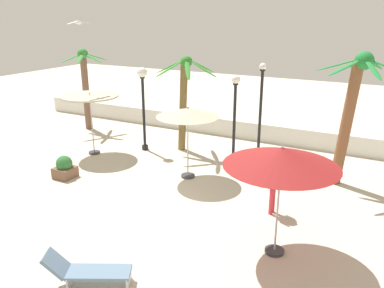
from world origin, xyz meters
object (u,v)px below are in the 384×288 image
lamp_post_1 (260,110)px  lounge_chair_0 (88,271)px  palm_tree_2 (352,104)px  lamp_post_0 (143,95)px  seagull_1 (78,23)px  lamp_post_2 (235,111)px  guest_0 (273,182)px  patio_umbrella_1 (90,100)px  palm_tree_1 (85,79)px  patio_umbrella_2 (282,158)px  patio_umbrella_0 (188,113)px  palm_tree_0 (184,91)px  planter (65,168)px

lamp_post_1 → lounge_chair_0: lamp_post_1 is taller
palm_tree_2 → lamp_post_0: (-8.36, -0.17, -0.43)m
lounge_chair_0 → seagull_1: (-6.43, 7.21, 5.06)m
lamp_post_2 → seagull_1: bearing=-165.5°
lounge_chair_0 → guest_0: bearing=63.3°
patio_umbrella_1 → lamp_post_1: 7.09m
lamp_post_2 → seagull_1: 7.31m
palm_tree_1 → palm_tree_2: size_ratio=0.89×
lamp_post_0 → lamp_post_2: 4.08m
patio_umbrella_2 → palm_tree_2: palm_tree_2 is taller
palm_tree_2 → lamp_post_0: 8.37m
lamp_post_2 → seagull_1: seagull_1 is taller
patio_umbrella_2 → lounge_chair_0: 5.12m
patio_umbrella_0 → lamp_post_0: bearing=150.0°
lamp_post_0 → patio_umbrella_2: bearing=-34.4°
patio_umbrella_0 → lamp_post_2: (0.85, 2.36, -0.31)m
palm_tree_2 → patio_umbrella_1: bearing=-170.7°
palm_tree_0 → lamp_post_2: 2.50m
patio_umbrella_2 → patio_umbrella_1: bearing=158.3°
patio_umbrella_0 → seagull_1: 6.27m
lamp_post_1 → palm_tree_2: bearing=-19.0°
seagull_1 → planter: bearing=-63.7°
guest_0 → lounge_chair_0: bearing=-116.7°
lamp_post_2 → guest_0: (2.74, -3.63, -1.10)m
lamp_post_2 → guest_0: size_ratio=2.09×
patio_umbrella_0 → lamp_post_1: 3.64m
patio_umbrella_2 → patio_umbrella_0: bearing=142.7°
palm_tree_0 → palm_tree_1: 6.17m
patio_umbrella_1 → lounge_chair_0: 9.21m
palm_tree_0 → lamp_post_1: 3.33m
palm_tree_2 → lamp_post_0: size_ratio=1.28×
palm_tree_1 → lounge_chair_0: 13.25m
seagull_1 → patio_umbrella_0: bearing=-7.6°
guest_0 → palm_tree_1: bearing=158.2°
lamp_post_1 → guest_0: (1.96, -4.50, -1.05)m
palm_tree_2 → lamp_post_1: bearing=161.0°
lamp_post_0 → lamp_post_1: 5.02m
palm_tree_2 → lounge_chair_0: palm_tree_2 is taller
lounge_chair_0 → patio_umbrella_1: bearing=130.3°
palm_tree_2 → lamp_post_2: bearing=175.4°
lamp_post_2 → lamp_post_1: bearing=48.0°
patio_umbrella_1 → patio_umbrella_2: patio_umbrella_2 is taller
lounge_chair_0 → planter: size_ratio=2.27×
palm_tree_2 → planter: 10.42m
palm_tree_1 → patio_umbrella_2: bearing=-28.5°
seagull_1 → planter: size_ratio=1.30×
patio_umbrella_1 → palm_tree_0: 3.97m
lamp_post_1 → lamp_post_2: size_ratio=1.12×
palm_tree_0 → planter: palm_tree_0 is taller
palm_tree_1 → lounge_chair_0: size_ratio=2.15×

